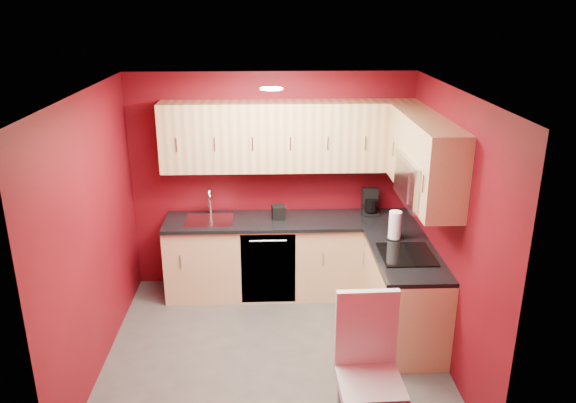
{
  "coord_description": "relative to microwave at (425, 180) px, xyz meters",
  "views": [
    {
      "loc": [
        -0.04,
        -4.65,
        3.2
      ],
      "look_at": [
        0.15,
        0.55,
        1.35
      ],
      "focal_mm": 35.0,
      "sensor_mm": 36.0,
      "label": 1
    }
  ],
  "objects": [
    {
      "name": "wall_right",
      "position": [
        0.21,
        -0.2,
        -0.41
      ],
      "size": [
        0.0,
        3.0,
        3.0
      ],
      "primitive_type": "plane",
      "rotation": [
        1.57,
        0.0,
        -1.57
      ],
      "color": "maroon",
      "rests_on": "floor"
    },
    {
      "name": "base_cabinets_right",
      "position": [
        -0.09,
        0.05,
        -1.22
      ],
      "size": [
        0.6,
        1.3,
        0.87
      ],
      "primitive_type": "cube",
      "color": "#EFCA88",
      "rests_on": "floor"
    },
    {
      "name": "napkin_holder",
      "position": [
        -1.32,
        1.01,
        -0.68
      ],
      "size": [
        0.16,
        0.16,
        0.15
      ],
      "primitive_type": null,
      "rotation": [
        0.0,
        0.0,
        0.13
      ],
      "color": "black",
      "rests_on": "countertop_back"
    },
    {
      "name": "upper_cabinets_back",
      "position": [
        -1.19,
        1.13,
        0.17
      ],
      "size": [
        2.8,
        0.35,
        0.75
      ],
      "primitive_type": "cube",
      "color": "#DDBE7D",
      "rests_on": "wall_back"
    },
    {
      "name": "coffee_maker",
      "position": [
        -0.27,
        1.1,
        -0.6
      ],
      "size": [
        0.18,
        0.24,
        0.3
      ],
      "primitive_type": null,
      "rotation": [
        0.0,
        0.0,
        0.03
      ],
      "color": "black",
      "rests_on": "countertop_back"
    },
    {
      "name": "paper_towel",
      "position": [
        -0.15,
        0.4,
        -0.6
      ],
      "size": [
        0.2,
        0.2,
        0.29
      ],
      "primitive_type": null,
      "rotation": [
        0.0,
        0.0,
        0.18
      ],
      "color": "white",
      "rests_on": "countertop_right"
    },
    {
      "name": "cooktop",
      "position": [
        -0.11,
        0.0,
        -0.74
      ],
      "size": [
        0.5,
        0.55,
        0.01
      ],
      "primitive_type": "cube",
      "color": "black",
      "rests_on": "countertop_right"
    },
    {
      "name": "dining_chair",
      "position": [
        -0.69,
        -1.4,
        -1.07
      ],
      "size": [
        0.49,
        0.51,
        1.18
      ],
      "primitive_type": null,
      "rotation": [
        0.0,
        0.0,
        0.03
      ],
      "color": "silver",
      "rests_on": "floor"
    },
    {
      "name": "dishwasher_front",
      "position": [
        -1.44,
        0.71,
        -1.22
      ],
      "size": [
        0.6,
        0.02,
        0.82
      ],
      "primitive_type": "cube",
      "color": "black",
      "rests_on": "base_cabinets_back"
    },
    {
      "name": "wall_front",
      "position": [
        -1.39,
        -1.7,
        -0.41
      ],
      "size": [
        3.2,
        0.0,
        3.2
      ],
      "primitive_type": "plane",
      "rotation": [
        -1.57,
        0.0,
        0.0
      ],
      "color": "maroon",
      "rests_on": "floor"
    },
    {
      "name": "sink",
      "position": [
        -2.09,
        1.0,
        -0.72
      ],
      "size": [
        0.52,
        0.42,
        0.35
      ],
      "color": "silver",
      "rests_on": "countertop_back"
    },
    {
      "name": "base_cabinets_back",
      "position": [
        -1.19,
        1.0,
        -1.22
      ],
      "size": [
        2.8,
        0.6,
        0.87
      ],
      "primitive_type": "cube",
      "color": "#EFCA88",
      "rests_on": "floor"
    },
    {
      "name": "upper_cabinets_right",
      "position": [
        0.03,
        0.24,
        0.23
      ],
      "size": [
        0.35,
        1.55,
        0.75
      ],
      "color": "#DDBE7D",
      "rests_on": "wall_right"
    },
    {
      "name": "floor",
      "position": [
        -1.39,
        -0.2,
        -1.66
      ],
      "size": [
        3.2,
        3.2,
        0.0
      ],
      "primitive_type": "plane",
      "color": "#53514D",
      "rests_on": "ground"
    },
    {
      "name": "wall_back",
      "position": [
        -1.39,
        1.3,
        -0.41
      ],
      "size": [
        3.2,
        0.0,
        3.2
      ],
      "primitive_type": "plane",
      "rotation": [
        1.57,
        0.0,
        0.0
      ],
      "color": "maroon",
      "rests_on": "floor"
    },
    {
      "name": "countertop_back",
      "position": [
        -1.19,
        0.99,
        -0.77
      ],
      "size": [
        2.8,
        0.63,
        0.04
      ],
      "primitive_type": "cube",
      "color": "black",
      "rests_on": "base_cabinets_back"
    },
    {
      "name": "downlight",
      "position": [
        -1.39,
        0.1,
        0.82
      ],
      "size": [
        0.2,
        0.2,
        0.01
      ],
      "primitive_type": "cylinder",
      "color": "white",
      "rests_on": "ceiling"
    },
    {
      "name": "microwave",
      "position": [
        0.0,
        0.0,
        0.0
      ],
      "size": [
        0.42,
        0.76,
        0.42
      ],
      "color": "silver",
      "rests_on": "upper_cabinets_right"
    },
    {
      "name": "countertop_right",
      "position": [
        -0.11,
        0.04,
        -0.77
      ],
      "size": [
        0.63,
        1.27,
        0.04
      ],
      "primitive_type": "cube",
      "color": "black",
      "rests_on": "base_cabinets_right"
    },
    {
      "name": "ceiling",
      "position": [
        -1.39,
        -0.2,
        0.84
      ],
      "size": [
        3.2,
        3.2,
        0.0
      ],
      "primitive_type": "plane",
      "rotation": [
        3.14,
        0.0,
        0.0
      ],
      "color": "white",
      "rests_on": "wall_back"
    },
    {
      "name": "wall_left",
      "position": [
        -2.99,
        -0.2,
        -0.41
      ],
      "size": [
        0.0,
        3.0,
        3.0
      ],
      "primitive_type": "plane",
      "rotation": [
        1.57,
        0.0,
        1.57
      ],
      "color": "maroon",
      "rests_on": "floor"
    }
  ]
}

